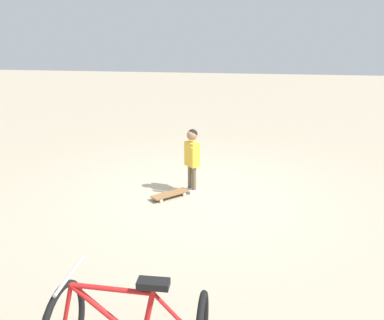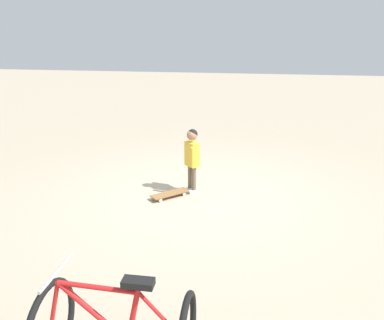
% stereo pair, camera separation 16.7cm
% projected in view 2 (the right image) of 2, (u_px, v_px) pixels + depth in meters
% --- Properties ---
extents(ground_plane, '(50.00, 50.00, 0.00)m').
position_uv_depth(ground_plane, '(200.00, 196.00, 6.00)').
color(ground_plane, tan).
extents(child_person, '(0.39, 0.28, 1.06)m').
position_uv_depth(child_person, '(192.00, 154.00, 6.00)').
color(child_person, brown).
rests_on(child_person, ground).
extents(skateboard, '(0.59, 0.56, 0.07)m').
position_uv_depth(skateboard, '(170.00, 194.00, 5.95)').
color(skateboard, olive).
rests_on(skateboard, ground).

